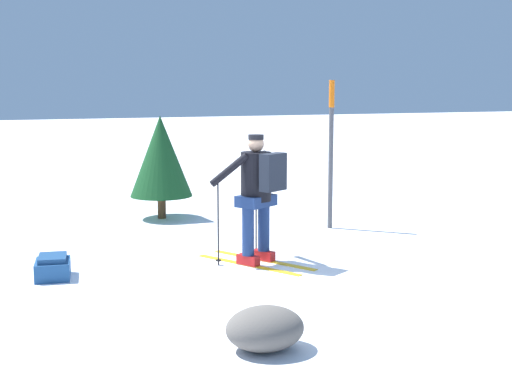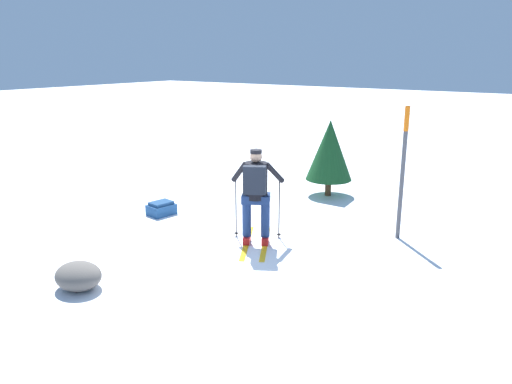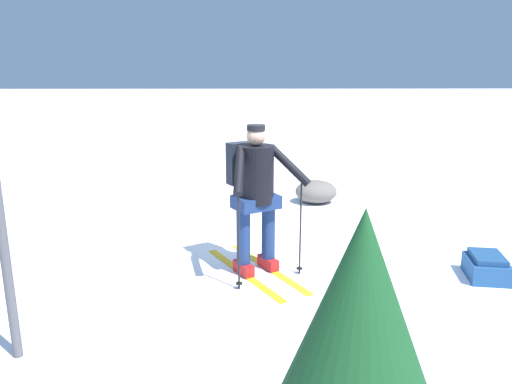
{
  "view_description": "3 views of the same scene",
  "coord_description": "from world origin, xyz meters",
  "px_view_note": "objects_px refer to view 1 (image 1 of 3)",
  "views": [
    {
      "loc": [
        -2.98,
        -7.52,
        2.25
      ],
      "look_at": [
        0.27,
        0.66,
        0.91
      ],
      "focal_mm": 50.0,
      "sensor_mm": 36.0,
      "label": 1
    },
    {
      "loc": [
        4.83,
        -5.92,
        3.12
      ],
      "look_at": [
        0.27,
        0.66,
        0.91
      ],
      "focal_mm": 35.0,
      "sensor_mm": 36.0,
      "label": 2
    },
    {
      "loc": [
        0.34,
        5.81,
        2.25
      ],
      "look_at": [
        0.27,
        0.66,
        0.91
      ],
      "focal_mm": 35.0,
      "sensor_mm": 36.0,
      "label": 3
    }
  ],
  "objects_px": {
    "rock_boulder": "(265,328)",
    "pine_tree": "(161,156)",
    "dropped_backpack": "(53,267)",
    "trail_marker": "(331,143)",
    "skier": "(258,189)"
  },
  "relations": [
    {
      "from": "dropped_backpack",
      "to": "trail_marker",
      "type": "xyz_separation_m",
      "value": [
        4.37,
        1.42,
        1.21
      ]
    },
    {
      "from": "rock_boulder",
      "to": "pine_tree",
      "type": "xyz_separation_m",
      "value": [
        0.67,
        6.22,
        0.87
      ]
    },
    {
      "from": "skier",
      "to": "rock_boulder",
      "type": "xyz_separation_m",
      "value": [
        -1.04,
        -2.78,
        -0.76
      ]
    },
    {
      "from": "trail_marker",
      "to": "rock_boulder",
      "type": "distance_m",
      "value": 5.44
    },
    {
      "from": "skier",
      "to": "dropped_backpack",
      "type": "bearing_deg",
      "value": 174.57
    },
    {
      "from": "pine_tree",
      "to": "skier",
      "type": "bearing_deg",
      "value": -83.85
    },
    {
      "from": "rock_boulder",
      "to": "pine_tree",
      "type": "height_order",
      "value": "pine_tree"
    },
    {
      "from": "skier",
      "to": "dropped_backpack",
      "type": "xyz_separation_m",
      "value": [
        -2.48,
        0.24,
        -0.82
      ]
    },
    {
      "from": "skier",
      "to": "trail_marker",
      "type": "xyz_separation_m",
      "value": [
        1.89,
        1.66,
        0.38
      ]
    },
    {
      "from": "trail_marker",
      "to": "rock_boulder",
      "type": "bearing_deg",
      "value": -123.45
    },
    {
      "from": "dropped_backpack",
      "to": "pine_tree",
      "type": "bearing_deg",
      "value": 56.55
    },
    {
      "from": "skier",
      "to": "pine_tree",
      "type": "bearing_deg",
      "value": 96.15
    },
    {
      "from": "dropped_backpack",
      "to": "trail_marker",
      "type": "distance_m",
      "value": 4.76
    },
    {
      "from": "skier",
      "to": "trail_marker",
      "type": "relative_size",
      "value": 0.71
    },
    {
      "from": "dropped_backpack",
      "to": "trail_marker",
      "type": "height_order",
      "value": "trail_marker"
    }
  ]
}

